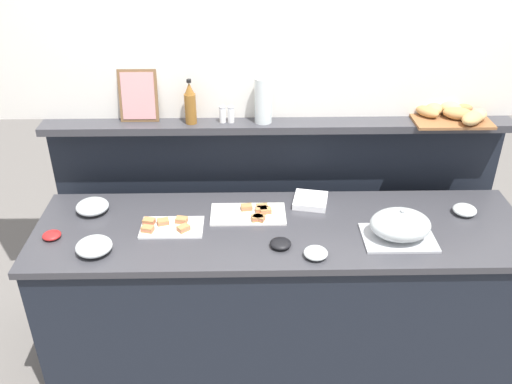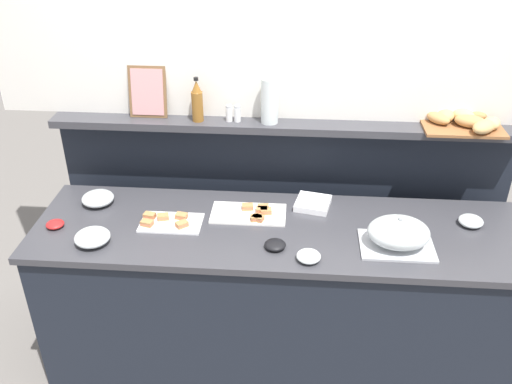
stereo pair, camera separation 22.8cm
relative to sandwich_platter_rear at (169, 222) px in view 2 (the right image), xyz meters
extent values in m
plane|color=slate|center=(0.55, 0.60, -0.92)|extent=(12.00, 12.00, 0.00)
cube|color=black|center=(0.55, 0.00, -0.48)|extent=(2.38, 0.64, 0.87)
cube|color=#38383D|center=(0.55, 0.00, -0.03)|extent=(2.42, 0.68, 0.03)
cube|color=black|center=(0.55, 0.52, -0.30)|extent=(2.49, 0.08, 1.23)
cube|color=#38383D|center=(0.55, 0.47, 0.34)|extent=(2.49, 0.22, 0.04)
cube|color=white|center=(0.01, 0.00, -0.01)|extent=(0.30, 0.18, 0.01)
cube|color=#AD7A47|center=(-0.10, 0.03, 0.00)|extent=(0.06, 0.05, 0.01)
cube|color=#D1664C|center=(-0.10, 0.03, 0.01)|extent=(0.06, 0.05, 0.01)
cube|color=#AD7A47|center=(-0.10, 0.03, 0.02)|extent=(0.06, 0.05, 0.01)
cube|color=#AD7A47|center=(0.06, 0.04, 0.00)|extent=(0.06, 0.05, 0.01)
cube|color=#D1664C|center=(0.06, 0.04, 0.01)|extent=(0.06, 0.05, 0.01)
cube|color=#AD7A47|center=(0.06, 0.04, 0.02)|extent=(0.06, 0.05, 0.01)
cube|color=#AD7A47|center=(-0.10, -0.04, 0.00)|extent=(0.06, 0.05, 0.01)
cube|color=#D1664C|center=(-0.10, -0.04, 0.01)|extent=(0.06, 0.05, 0.01)
cube|color=#AD7A47|center=(-0.10, -0.04, 0.02)|extent=(0.06, 0.05, 0.01)
cube|color=#AD7A47|center=(-0.03, 0.02, 0.00)|extent=(0.06, 0.05, 0.01)
cube|color=#D1664C|center=(-0.03, 0.02, 0.01)|extent=(0.06, 0.05, 0.01)
cube|color=#AD7A47|center=(-0.03, 0.02, 0.02)|extent=(0.06, 0.05, 0.01)
cube|color=#AD7A47|center=(0.07, -0.04, 0.00)|extent=(0.07, 0.07, 0.01)
cube|color=#D1664C|center=(0.07, -0.04, 0.01)|extent=(0.07, 0.07, 0.01)
cube|color=#AD7A47|center=(0.07, -0.04, 0.02)|extent=(0.07, 0.07, 0.01)
cube|color=white|center=(0.38, 0.11, -0.01)|extent=(0.38, 0.20, 0.01)
cube|color=#AD7A47|center=(0.43, 0.05, 0.00)|extent=(0.06, 0.05, 0.01)
cube|color=#D1664C|center=(0.43, 0.05, 0.01)|extent=(0.06, 0.05, 0.01)
cube|color=#AD7A47|center=(0.43, 0.05, 0.02)|extent=(0.06, 0.05, 0.01)
cube|color=#AD7A47|center=(0.47, 0.12, 0.00)|extent=(0.06, 0.05, 0.01)
cube|color=#D1664C|center=(0.47, 0.12, 0.01)|extent=(0.06, 0.05, 0.01)
cube|color=#AD7A47|center=(0.47, 0.12, 0.02)|extent=(0.06, 0.05, 0.01)
cube|color=#AD7A47|center=(0.38, 0.15, 0.00)|extent=(0.06, 0.05, 0.01)
cube|color=#D1664C|center=(0.38, 0.15, 0.01)|extent=(0.06, 0.05, 0.01)
cube|color=#AD7A47|center=(0.38, 0.15, 0.02)|extent=(0.06, 0.05, 0.01)
cube|color=#AD7A47|center=(0.46, 0.15, 0.00)|extent=(0.06, 0.05, 0.01)
cube|color=#D1664C|center=(0.46, 0.15, 0.01)|extent=(0.06, 0.05, 0.01)
cube|color=#AD7A47|center=(0.46, 0.15, 0.02)|extent=(0.06, 0.05, 0.01)
cube|color=#AD7A47|center=(0.45, 0.12, 0.00)|extent=(0.06, 0.04, 0.01)
cube|color=#D1664C|center=(0.45, 0.12, 0.01)|extent=(0.06, 0.04, 0.01)
cube|color=#AD7A47|center=(0.45, 0.12, 0.02)|extent=(0.06, 0.04, 0.01)
cube|color=#AD7A47|center=(0.44, 0.05, 0.00)|extent=(0.07, 0.06, 0.01)
cube|color=#D1664C|center=(0.44, 0.05, 0.01)|extent=(0.07, 0.06, 0.01)
cube|color=#AD7A47|center=(0.44, 0.05, 0.02)|extent=(0.07, 0.06, 0.01)
cube|color=#B7BABF|center=(1.09, -0.11, -0.01)|extent=(0.34, 0.24, 0.01)
ellipsoid|color=silver|center=(1.09, -0.11, 0.07)|extent=(0.28, 0.23, 0.14)
sphere|color=#B7BABF|center=(1.09, -0.11, 0.15)|extent=(0.02, 0.02, 0.02)
ellipsoid|color=silver|center=(0.69, -0.25, 0.01)|extent=(0.11, 0.11, 0.04)
ellipsoid|color=#E5CC66|center=(0.69, -0.25, 0.00)|extent=(0.09, 0.09, 0.03)
ellipsoid|color=silver|center=(1.48, 0.10, 0.01)|extent=(0.12, 0.12, 0.05)
ellipsoid|color=#599959|center=(1.48, 0.10, 0.00)|extent=(0.09, 0.09, 0.03)
ellipsoid|color=silver|center=(-0.32, -0.19, 0.02)|extent=(0.17, 0.17, 0.07)
ellipsoid|color=#BF4C3F|center=(-0.32, -0.19, 0.01)|extent=(0.13, 0.13, 0.04)
ellipsoid|color=silver|center=(-0.41, 0.16, 0.02)|extent=(0.17, 0.17, 0.07)
ellipsoid|color=#599959|center=(-0.41, 0.16, 0.01)|extent=(0.13, 0.13, 0.04)
ellipsoid|color=black|center=(0.53, -0.16, 0.01)|extent=(0.10, 0.10, 0.03)
ellipsoid|color=red|center=(-0.55, -0.07, 0.00)|extent=(0.09, 0.09, 0.03)
cube|color=white|center=(0.71, 0.22, 0.01)|extent=(0.20, 0.20, 0.03)
cylinder|color=#8E5B23|center=(0.09, 0.43, 0.44)|extent=(0.06, 0.06, 0.16)
cone|color=#8E5B23|center=(0.09, 0.43, 0.55)|extent=(0.05, 0.05, 0.06)
cylinder|color=black|center=(0.09, 0.43, 0.59)|extent=(0.02, 0.02, 0.02)
cylinder|color=white|center=(0.26, 0.44, 0.40)|extent=(0.03, 0.03, 0.08)
cylinder|color=#B7BABF|center=(0.26, 0.44, 0.44)|extent=(0.03, 0.03, 0.01)
cylinder|color=white|center=(0.30, 0.44, 0.40)|extent=(0.03, 0.03, 0.08)
cylinder|color=#B7BABF|center=(0.30, 0.44, 0.44)|extent=(0.03, 0.03, 0.01)
cube|color=brown|center=(1.45, 0.44, 0.37)|extent=(0.40, 0.26, 0.02)
ellipsoid|color=#B7844C|center=(1.49, 0.42, 0.40)|extent=(0.18, 0.14, 0.06)
ellipsoid|color=#B7844C|center=(1.33, 0.46, 0.40)|extent=(0.14, 0.15, 0.05)
ellipsoid|color=tan|center=(1.46, 0.49, 0.41)|extent=(0.15, 0.17, 0.07)
ellipsoid|color=tan|center=(1.53, 0.36, 0.40)|extent=(0.17, 0.17, 0.06)
ellipsoid|color=#AD7A47|center=(1.53, 0.52, 0.40)|extent=(0.14, 0.12, 0.06)
ellipsoid|color=tan|center=(1.49, 0.53, 0.40)|extent=(0.12, 0.15, 0.06)
ellipsoid|color=tan|center=(1.38, 0.49, 0.40)|extent=(0.11, 0.14, 0.06)
ellipsoid|color=tan|center=(1.58, 0.40, 0.40)|extent=(0.14, 0.15, 0.06)
cube|color=brown|center=(-0.18, 0.48, 0.49)|extent=(0.20, 0.06, 0.27)
cube|color=#CC8C8C|center=(-0.18, 0.47, 0.49)|extent=(0.17, 0.05, 0.24)
cylinder|color=silver|center=(0.47, 0.44, 0.48)|extent=(0.09, 0.09, 0.24)
camera|label=1|loc=(0.38, -2.26, 1.50)|focal=38.92mm
camera|label=2|loc=(0.61, -2.25, 1.50)|focal=38.92mm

